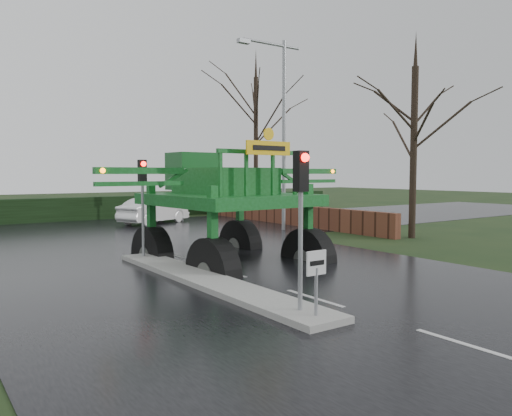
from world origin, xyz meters
TOP-DOWN VIEW (x-y plane):
  - ground at (0.00, 0.00)m, footprint 140.00×140.00m
  - road_main at (0.00, 10.00)m, footprint 14.00×80.00m
  - road_cross at (0.00, 16.00)m, footprint 80.00×12.00m
  - median_island at (-1.30, 3.00)m, footprint 1.20×10.00m
  - hedge_row at (0.00, 24.00)m, footprint 44.00×0.90m
  - brick_wall at (10.50, 16.00)m, footprint 0.40×20.00m
  - keep_left_sign at (-1.30, -1.50)m, footprint 0.50×0.07m
  - traffic_signal_near at (-1.30, -1.01)m, footprint 0.26×0.33m
  - traffic_signal_mid at (-1.30, 7.49)m, footprint 0.26×0.33m
  - traffic_signal_far at (6.50, 20.01)m, footprint 0.26×0.33m
  - street_light_right at (8.19, 12.00)m, footprint 3.85×0.30m
  - tree_right_near at (11.50, 6.00)m, footprint 5.60×5.60m
  - tree_right_far at (13.00, 21.00)m, footprint 7.00×7.00m
  - crop_sprayer at (-0.52, 4.31)m, footprint 10.07×6.54m
  - white_sedan at (4.21, 19.22)m, footprint 5.03×3.50m

SIDE VIEW (x-z plane):
  - ground at x=0.00m, z-range 0.00..0.00m
  - white_sedan at x=4.21m, z-range -0.79..0.79m
  - road_main at x=0.00m, z-range -0.01..0.01m
  - road_cross at x=0.00m, z-range 0.00..0.02m
  - median_island at x=-1.30m, z-range 0.01..0.17m
  - brick_wall at x=10.50m, z-range 0.00..1.20m
  - hedge_row at x=0.00m, z-range 0.00..1.50m
  - keep_left_sign at x=-1.30m, z-range 0.38..1.73m
  - traffic_signal_near at x=-1.30m, z-range 0.83..4.35m
  - traffic_signal_mid at x=-1.30m, z-range 0.83..4.35m
  - traffic_signal_far at x=6.50m, z-range 0.83..4.35m
  - crop_sprayer at x=-0.52m, z-range -0.15..5.48m
  - tree_right_near at x=11.50m, z-range 0.38..10.02m
  - street_light_right at x=8.19m, z-range 0.99..10.99m
  - tree_right_far at x=13.00m, z-range 0.47..12.52m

